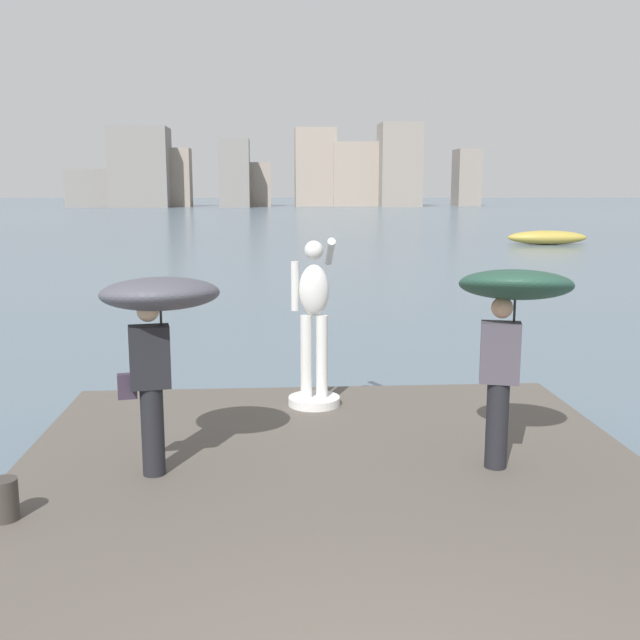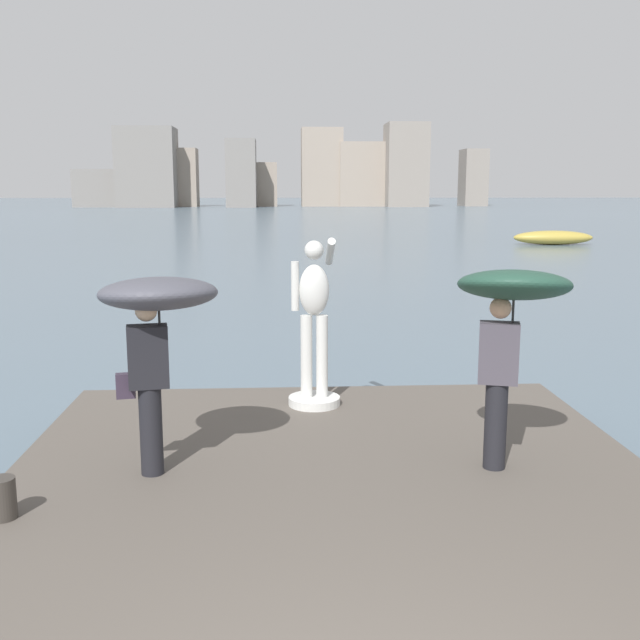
# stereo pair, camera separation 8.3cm
# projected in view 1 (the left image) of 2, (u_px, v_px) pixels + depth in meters

# --- Properties ---
(ground_plane) EXTENTS (400.00, 400.00, 0.00)m
(ground_plane) POSITION_uv_depth(u_px,v_px,m) (282.00, 244.00, 42.49)
(ground_plane) COLOR slate
(pier) EXTENTS (6.45, 10.41, 0.40)m
(pier) POSITION_uv_depth(u_px,v_px,m) (358.00, 604.00, 5.33)
(pier) COLOR #564F47
(pier) RESTS_ON ground
(statue_white_figure) EXTENTS (0.67, 0.90, 2.15)m
(statue_white_figure) POSITION_uv_depth(u_px,v_px,m) (314.00, 332.00, 9.39)
(statue_white_figure) COLOR silver
(statue_white_figure) RESTS_ON pier
(onlooker_left) EXTENTS (1.32, 1.34, 1.99)m
(onlooker_left) POSITION_uv_depth(u_px,v_px,m) (158.00, 313.00, 7.01)
(onlooker_left) COLOR black
(onlooker_left) RESTS_ON pier
(onlooker_right) EXTENTS (1.35, 1.37, 2.08)m
(onlooker_right) POSITION_uv_depth(u_px,v_px,m) (512.00, 307.00, 7.15)
(onlooker_right) COLOR black
(onlooker_right) RESTS_ON pier
(mooring_bollard) EXTENTS (0.23, 0.23, 0.36)m
(mooring_bollard) POSITION_uv_depth(u_px,v_px,m) (4.00, 500.00, 6.22)
(mooring_bollard) COLOR #38332D
(mooring_bollard) RESTS_ON pier
(boat_leftward) EXTENTS (4.53, 1.71, 0.79)m
(boat_leftward) POSITION_uv_depth(u_px,v_px,m) (547.00, 238.00, 41.77)
(boat_leftward) COLOR #B2993D
(boat_leftward) RESTS_ON ground
(distant_skyline) EXTENTS (70.19, 13.32, 13.90)m
(distant_skyline) POSITION_uv_depth(u_px,v_px,m) (261.00, 173.00, 125.06)
(distant_skyline) COLOR gray
(distant_skyline) RESTS_ON ground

